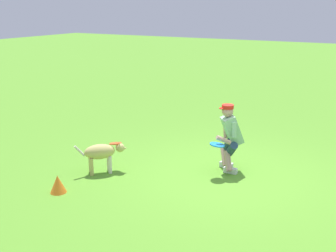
{
  "coord_description": "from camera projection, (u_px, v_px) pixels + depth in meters",
  "views": [
    {
      "loc": [
        -2.57,
        6.72,
        3.06
      ],
      "look_at": [
        1.03,
        0.3,
        0.9
      ],
      "focal_mm": 44.33,
      "sensor_mm": 36.0,
      "label": 1
    }
  ],
  "objects": [
    {
      "name": "training_cone",
      "position": [
        58.0,
        184.0,
        6.99
      ],
      "size": [
        0.28,
        0.28,
        0.31
      ],
      "primitive_type": "cone",
      "color": "orange",
      "rests_on": "ground_plane"
    },
    {
      "name": "frisbee_flying",
      "position": [
        115.0,
        143.0,
        7.88
      ],
      "size": [
        0.33,
        0.33,
        0.07
      ],
      "primitive_type": "cylinder",
      "rotation": [
        -0.18,
        -0.03,
        3.84
      ],
      "color": "#E25423"
    },
    {
      "name": "ground_plane",
      "position": [
        224.0,
        176.0,
        7.7
      ],
      "size": [
        60.0,
        60.0,
        0.0
      ],
      "primitive_type": "plane",
      "color": "#59992C"
    },
    {
      "name": "dog",
      "position": [
        102.0,
        153.0,
        7.76
      ],
      "size": [
        0.74,
        0.75,
        0.58
      ],
      "rotation": [
        0.0,
        0.0,
        3.94
      ],
      "color": "tan",
      "rests_on": "ground_plane"
    },
    {
      "name": "frisbee_held",
      "position": [
        217.0,
        145.0,
        7.54
      ],
      "size": [
        0.35,
        0.35,
        0.07
      ],
      "primitive_type": "cylinder",
      "rotation": [
        -0.12,
        0.07,
        2.81
      ],
      "color": "#208CEE",
      "rests_on": "person"
    },
    {
      "name": "person",
      "position": [
        230.0,
        136.0,
        7.79
      ],
      "size": [
        0.56,
        0.71,
        1.29
      ],
      "rotation": [
        0.0,
        0.0,
        0.65
      ],
      "color": "silver",
      "rests_on": "ground_plane"
    }
  ]
}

